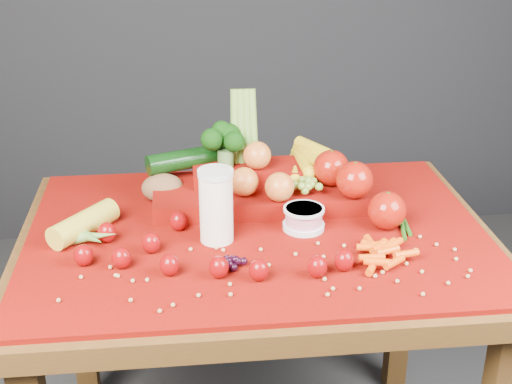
{
  "coord_description": "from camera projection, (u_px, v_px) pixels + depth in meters",
  "views": [
    {
      "loc": [
        -0.16,
        -1.46,
        1.52
      ],
      "look_at": [
        0.0,
        0.02,
        0.85
      ],
      "focal_mm": 50.0,
      "sensor_mm": 36.0,
      "label": 1
    }
  ],
  "objects": [
    {
      "name": "red_cloth",
      "position": [
        257.0,
        232.0,
        1.65
      ],
      "size": [
        1.05,
        0.75,
        0.01
      ],
      "primitive_type": "cube",
      "color": "#700803",
      "rests_on": "table"
    },
    {
      "name": "potato",
      "position": [
        163.0,
        188.0,
        1.78
      ],
      "size": [
        0.11,
        0.08,
        0.07
      ],
      "primitive_type": "ellipsoid",
      "color": "brown",
      "rests_on": "red_cloth"
    },
    {
      "name": "milk_glass",
      "position": [
        216.0,
        203.0,
        1.57
      ],
      "size": [
        0.08,
        0.08,
        0.17
      ],
      "rotation": [
        0.0,
        0.0,
        0.33
      ],
      "color": "white",
      "rests_on": "red_cloth"
    },
    {
      "name": "strawberry_scatter",
      "position": [
        193.0,
        252.0,
        1.5
      ],
      "size": [
        0.58,
        0.28,
        0.05
      ],
      "color": "maroon",
      "rests_on": "red_cloth"
    },
    {
      "name": "corn_ear",
      "position": [
        87.0,
        233.0,
        1.59
      ],
      "size": [
        0.25,
        0.26,
        0.06
      ],
      "rotation": [
        0.0,
        0.0,
        0.91
      ],
      "color": "gold",
      "rests_on": "red_cloth"
    },
    {
      "name": "dark_grape_cluster",
      "position": [
        237.0,
        262.0,
        1.49
      ],
      "size": [
        0.06,
        0.05,
        0.03
      ],
      "primitive_type": null,
      "color": "black",
      "rests_on": "red_cloth"
    },
    {
      "name": "produce_mound",
      "position": [
        273.0,
        180.0,
        1.77
      ],
      "size": [
        0.6,
        0.37,
        0.27
      ],
      "color": "#700803",
      "rests_on": "red_cloth"
    },
    {
      "name": "baby_carrot_pile",
      "position": [
        382.0,
        253.0,
        1.52
      ],
      "size": [
        0.17,
        0.18,
        0.03
      ],
      "primitive_type": null,
      "color": "#E34808",
      "rests_on": "red_cloth"
    },
    {
      "name": "yogurt_bowl",
      "position": [
        304.0,
        218.0,
        1.65
      ],
      "size": [
        0.1,
        0.1,
        0.05
      ],
      "rotation": [
        0.0,
        0.0,
        -0.1
      ],
      "color": "silver",
      "rests_on": "red_cloth"
    },
    {
      "name": "table",
      "position": [
        257.0,
        270.0,
        1.69
      ],
      "size": [
        1.1,
        0.8,
        0.75
      ],
      "color": "#39230D",
      "rests_on": "ground"
    },
    {
      "name": "green_bean_pile",
      "position": [
        402.0,
        223.0,
        1.67
      ],
      "size": [
        0.14,
        0.12,
        0.01
      ],
      "primitive_type": null,
      "color": "#204F12",
      "rests_on": "red_cloth"
    },
    {
      "name": "soybean_scatter",
      "position": [
        267.0,
        273.0,
        1.47
      ],
      "size": [
        0.84,
        0.24,
        0.01
      ],
      "primitive_type": null,
      "color": "tan",
      "rests_on": "red_cloth"
    }
  ]
}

